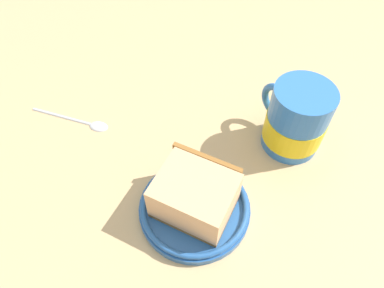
{
  "coord_description": "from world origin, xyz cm",
  "views": [
    {
      "loc": [
        -17.48,
        -13.11,
        40.63
      ],
      "look_at": [
        4.21,
        5.89,
        3.0
      ],
      "focal_mm": 32.3,
      "sensor_mm": 36.0,
      "label": 1
    }
  ],
  "objects": [
    {
      "name": "teaspoon",
      "position": [
        -1.91,
        22.57,
        0.35
      ],
      "size": [
        6.25,
        12.62,
        0.8
      ],
      "color": "silver",
      "rests_on": "ground_plane"
    },
    {
      "name": "ground_plane",
      "position": [
        0.0,
        0.0,
        -1.61
      ],
      "size": [
        134.52,
        134.52,
        3.21
      ],
      "primitive_type": "cube",
      "color": "tan"
    },
    {
      "name": "small_plate",
      "position": [
        -2.02,
        0.39,
        0.92
      ],
      "size": [
        14.15,
        14.15,
        1.86
      ],
      "color": "#26599E",
      "rests_on": "ground_plane"
    },
    {
      "name": "cake_slice",
      "position": [
        -1.76,
        0.46,
        3.91
      ],
      "size": [
        10.13,
        10.95,
        5.54
      ],
      "color": "#9E662D",
      "rests_on": "small_plate"
    },
    {
      "name": "tea_mug",
      "position": [
        15.7,
        -3.06,
        4.8
      ],
      "size": [
        8.36,
        10.99,
        10.34
      ],
      "color": "#3372BF",
      "rests_on": "ground_plane"
    }
  ]
}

